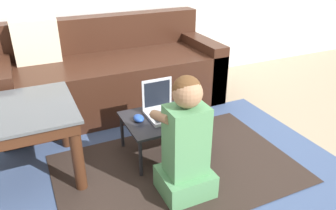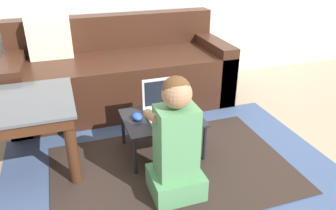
% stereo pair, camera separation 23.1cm
% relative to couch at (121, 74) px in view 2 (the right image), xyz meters
% --- Properties ---
extents(ground_plane, '(16.00, 16.00, 0.00)m').
position_rel_couch_xyz_m(ground_plane, '(0.23, -0.95, -0.29)').
color(ground_plane, gray).
extents(area_rug, '(2.19, 1.45, 0.01)m').
position_rel_couch_xyz_m(area_rug, '(0.11, -1.15, -0.29)').
color(area_rug, '#3D517A').
rests_on(area_rug, ground_plane).
extents(couch, '(1.93, 0.80, 0.83)m').
position_rel_couch_xyz_m(couch, '(0.00, 0.00, 0.00)').
color(couch, '#381E14').
rests_on(couch, ground_plane).
extents(laptop_desk, '(0.54, 0.43, 0.29)m').
position_rel_couch_xyz_m(laptop_desk, '(0.11, -0.93, -0.03)').
color(laptop_desk, black).
rests_on(laptop_desk, ground_plane).
extents(laptop, '(0.22, 0.23, 0.24)m').
position_rel_couch_xyz_m(laptop, '(0.11, -0.89, 0.04)').
color(laptop, '#B7BCC6').
rests_on(laptop, laptop_desk).
extents(computer_mouse, '(0.07, 0.10, 0.04)m').
position_rel_couch_xyz_m(computer_mouse, '(-0.07, -0.90, 0.02)').
color(computer_mouse, '#234CB2').
rests_on(computer_mouse, laptop_desk).
extents(person_seated, '(0.30, 0.36, 0.76)m').
position_rel_couch_xyz_m(person_seated, '(0.05, -1.37, 0.05)').
color(person_seated, '#518E5B').
rests_on(person_seated, ground_plane).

